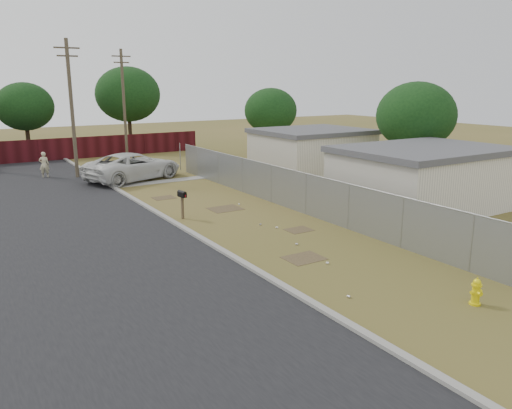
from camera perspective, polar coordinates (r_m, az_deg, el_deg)
ground at (r=22.63m, az=-0.57°, el=-2.17°), size 120.00×120.00×0.00m
street at (r=27.72m, az=-21.63°, el=-0.15°), size 15.10×60.00×0.12m
chainlink_fence at (r=24.95m, az=4.32°, el=1.18°), size 0.10×27.06×2.02m
privacy_fence at (r=44.23m, az=-24.92°, el=5.53°), size 30.00×0.12×1.80m
utility_poles at (r=40.03m, az=-21.27°, el=10.62°), size 12.60×8.24×9.00m
houses at (r=30.59m, az=12.01°, el=4.68°), size 9.30×17.24×3.10m
horizon_trees at (r=43.90m, az=-16.15°, el=11.10°), size 33.32×31.94×7.78m
fire_hydrant at (r=15.73m, az=23.86°, el=-9.14°), size 0.39×0.40×0.82m
mailbox at (r=23.40m, az=-8.44°, el=0.90°), size 0.27×0.59×1.35m
pickup_truck at (r=33.68m, az=-13.84°, el=4.26°), size 7.15×5.02×1.81m
pedestrian at (r=36.54m, az=-23.05°, el=4.22°), size 0.72×0.57×1.75m
scattered_litter at (r=20.41m, az=3.32°, el=-3.84°), size 3.18×11.93×0.07m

